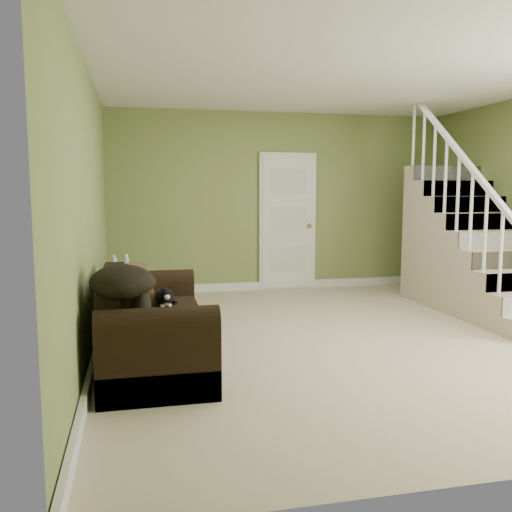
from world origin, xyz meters
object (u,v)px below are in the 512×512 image
sofa (149,329)px  side_table (122,297)px  banana (175,324)px  cat (165,297)px

sofa → side_table: size_ratio=2.62×
side_table → banana: bearing=-77.8°
cat → banana: (0.04, -0.80, -0.06)m
banana → cat: bearing=64.9°
cat → side_table: bearing=103.5°
sofa → cat: size_ratio=4.56×
side_table → banana: side_table is taller
sofa → banana: 0.54m
sofa → side_table: (-0.27, 1.62, -0.03)m
sofa → cat: sofa is taller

